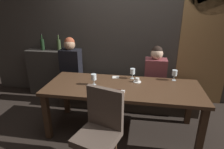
# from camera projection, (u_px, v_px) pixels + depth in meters

# --- Properties ---
(ground) EXTENTS (9.00, 9.00, 0.00)m
(ground) POSITION_uv_depth(u_px,v_px,m) (122.00, 129.00, 2.94)
(ground) COLOR black
(back_wall_tiled) EXTENTS (6.00, 0.12, 3.00)m
(back_wall_tiled) POSITION_uv_depth(u_px,v_px,m) (131.00, 23.00, 3.54)
(back_wall_tiled) COLOR #423D38
(back_wall_tiled) RESTS_ON ground
(arched_door) EXTENTS (0.90, 0.05, 2.55)m
(arched_door) POSITION_uv_depth(u_px,v_px,m) (207.00, 32.00, 3.31)
(arched_door) COLOR olive
(arched_door) RESTS_ON ground
(back_counter) EXTENTS (1.10, 0.28, 0.95)m
(back_counter) POSITION_uv_depth(u_px,v_px,m) (55.00, 72.00, 3.97)
(back_counter) COLOR #38342F
(back_counter) RESTS_ON ground
(dining_table) EXTENTS (2.20, 0.84, 0.74)m
(dining_table) POSITION_uv_depth(u_px,v_px,m) (123.00, 92.00, 2.71)
(dining_table) COLOR #412B1C
(dining_table) RESTS_ON ground
(banquette_bench) EXTENTS (2.50, 0.44, 0.45)m
(banquette_bench) POSITION_uv_depth(u_px,v_px,m) (126.00, 96.00, 3.51)
(banquette_bench) COLOR #312A23
(banquette_bench) RESTS_ON ground
(chair_near_side) EXTENTS (0.55, 0.55, 0.98)m
(chair_near_side) POSITION_uv_depth(u_px,v_px,m) (100.00, 126.00, 2.10)
(chair_near_side) COLOR #4C3321
(chair_near_side) RESTS_ON ground
(diner_redhead) EXTENTS (0.36, 0.24, 0.83)m
(diner_redhead) POSITION_uv_depth(u_px,v_px,m) (71.00, 61.00, 3.46)
(diner_redhead) COLOR black
(diner_redhead) RESTS_ON banquette_bench
(diner_bearded) EXTENTS (0.36, 0.24, 0.74)m
(diner_bearded) POSITION_uv_depth(u_px,v_px,m) (156.00, 69.00, 3.20)
(diner_bearded) COLOR brown
(diner_bearded) RESTS_ON banquette_bench
(wine_bottle_dark_red) EXTENTS (0.08, 0.08, 0.33)m
(wine_bottle_dark_red) POSITION_uv_depth(u_px,v_px,m) (42.00, 44.00, 3.79)
(wine_bottle_dark_red) COLOR black
(wine_bottle_dark_red) RESTS_ON back_counter
(wine_bottle_pale_label) EXTENTS (0.08, 0.08, 0.33)m
(wine_bottle_pale_label) POSITION_uv_depth(u_px,v_px,m) (59.00, 44.00, 3.77)
(wine_bottle_pale_label) COLOR #384728
(wine_bottle_pale_label) RESTS_ON back_counter
(wine_glass_near_left) EXTENTS (0.08, 0.08, 0.16)m
(wine_glass_near_left) POSITION_uv_depth(u_px,v_px,m) (175.00, 73.00, 2.84)
(wine_glass_near_left) COLOR silver
(wine_glass_near_left) RESTS_ON dining_table
(wine_glass_center_front) EXTENTS (0.08, 0.08, 0.16)m
(wine_glass_center_front) POSITION_uv_depth(u_px,v_px,m) (133.00, 72.00, 2.91)
(wine_glass_center_front) COLOR silver
(wine_glass_center_front) RESTS_ON dining_table
(wine_glass_end_left) EXTENTS (0.08, 0.08, 0.16)m
(wine_glass_end_left) POSITION_uv_depth(u_px,v_px,m) (94.00, 77.00, 2.68)
(wine_glass_end_left) COLOR silver
(wine_glass_end_left) RESTS_ON dining_table
(espresso_cup) EXTENTS (0.12, 0.12, 0.06)m
(espresso_cup) POSITION_uv_depth(u_px,v_px,m) (137.00, 80.00, 2.81)
(espresso_cup) COLOR white
(espresso_cup) RESTS_ON dining_table
(dessert_plate) EXTENTS (0.19, 0.19, 0.05)m
(dessert_plate) POSITION_uv_depth(u_px,v_px,m) (117.00, 92.00, 2.46)
(dessert_plate) COLOR white
(dessert_plate) RESTS_ON dining_table
(fork_on_table) EXTENTS (0.05, 0.17, 0.01)m
(fork_on_table) POSITION_uv_depth(u_px,v_px,m) (106.00, 93.00, 2.46)
(fork_on_table) COLOR silver
(fork_on_table) RESTS_ON dining_table
(folded_napkin) EXTENTS (0.12, 0.11, 0.01)m
(folded_napkin) POSITION_uv_depth(u_px,v_px,m) (116.00, 77.00, 2.99)
(folded_napkin) COLOR silver
(folded_napkin) RESTS_ON dining_table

